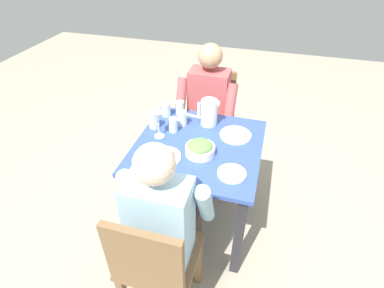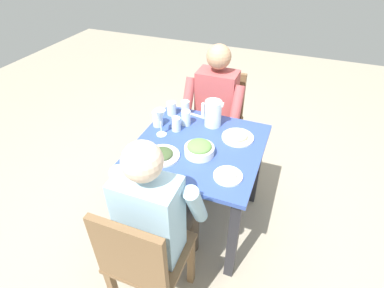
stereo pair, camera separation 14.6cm
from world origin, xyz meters
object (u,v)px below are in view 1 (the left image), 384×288
Objects in this scene: diner_far at (167,215)px; plate_yoghurt at (232,172)px; water_pitcher at (209,112)px; salad_bowl at (200,148)px; water_glass_by_pitcher at (166,110)px; plate_dolmas at (163,156)px; water_glass_near_left at (180,108)px; dining_table at (198,161)px; water_glass_center at (173,125)px; water_glass_near_right at (154,121)px; diner_near at (206,112)px; plate_beans at (236,134)px; chair_near at (211,115)px; chair_far at (155,264)px; wine_glass at (158,119)px; water_glass_far_left at (182,118)px.

diner_far is 0.45m from plate_yoghurt.
water_pitcher reaches higher than salad_bowl.
plate_dolmas is at bearing 107.40° from water_glass_by_pitcher.
water_glass_near_left is at bearing -77.27° from diner_far.
dining_table is 0.20m from salad_bowl.
water_glass_center is at bearing -74.80° from diner_far.
salad_bowl is 0.44m from water_glass_near_right.
salad_bowl reaches higher than dining_table.
water_glass_near_right is (0.28, 0.44, 0.13)m from diner_near.
chair_near is at bearing -63.08° from plate_beans.
water_pitcher reaches higher than plate_dolmas.
plate_beans is at bearing -137.52° from plate_dolmas.
diner_far is 10.68× the size of water_glass_near_left.
chair_far is 0.65m from plate_yoghurt.
water_glass_near_right is (0.58, 0.05, 0.04)m from plate_beans.
water_glass_by_pitcher is (0.15, -0.49, 0.03)m from plate_dolmas.
chair_near reaches higher than water_glass_near_right.
plate_yoghurt is at bearing 139.26° from dining_table.
water_glass_near_left is (0.49, -0.56, 0.04)m from plate_yoghurt.
water_glass_by_pitcher is at bearing 20.55° from water_glass_near_left.
water_glass_near_left is (0.24, -0.06, -0.04)m from water_pitcher.
plate_dolmas is 0.27m from wine_glass.
water_glass_far_left is at bearing -155.23° from water_glass_near_right.
diner_near is at bearing -79.87° from salad_bowl.
chair_near is 0.59m from water_glass_by_pitcher.
water_glass_by_pitcher reaches higher than plate_yoghurt.
chair_near reaches higher than plate_beans.
water_glass_near_right is at bearing -29.03° from plate_yoghurt.
diner_far is 0.66m from wine_glass.
water_glass_near_left reaches higher than water_glass_far_left.
diner_far is 6.28× the size of water_pitcher.
chair_far reaches higher than water_glass_center.
chair_far is at bearing 74.90° from plate_beans.
chair_far is at bearing 105.83° from water_glass_by_pitcher.
wine_glass is at bearing 50.58° from water_glass_center.
water_pitcher reaches higher than water_glass_far_left.
water_glass_far_left is at bearing -90.20° from plate_dolmas.
diner_near is 7.00× the size of plate_yoghurt.
water_pitcher is at bearing -160.20° from water_glass_far_left.
plate_yoghurt is at bearing 135.51° from water_glass_far_left.
water_glass_by_pitcher reaches higher than plate_dolmas.
water_glass_near_right is (0.36, -0.12, 0.19)m from dining_table.
plate_dolmas reaches higher than plate_beans.
plate_dolmas is 1.13× the size of wine_glass.
wine_glass is at bearing 99.53° from water_glass_by_pitcher.
chair_far is 1.07m from water_pitcher.
dining_table is at bearing 175.92° from wine_glass.
plate_yoghurt is at bearing 117.32° from water_pitcher.
plate_yoghurt is 0.58m from water_glass_center.
plate_yoghurt is at bearing 113.69° from diner_near.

